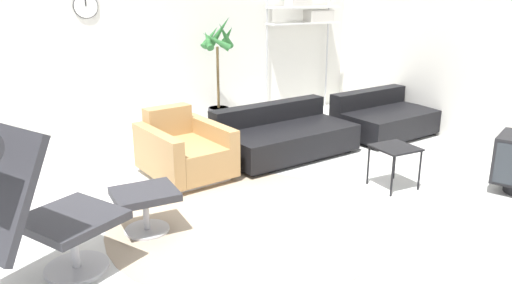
{
  "coord_description": "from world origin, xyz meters",
  "views": [
    {
      "loc": [
        -1.58,
        -3.8,
        1.89
      ],
      "look_at": [
        0.39,
        0.02,
        0.55
      ],
      "focal_mm": 35.0,
      "sensor_mm": 36.0,
      "label": 1
    }
  ],
  "objects_px": {
    "ottoman": "(145,201)",
    "armchair_red": "(184,152)",
    "lounge_chair": "(17,191)",
    "side_table": "(395,152)",
    "couch_low": "(283,137)",
    "shelf_unit": "(307,13)",
    "couch_second": "(383,119)",
    "potted_plant": "(219,77)"
  },
  "relations": [
    {
      "from": "ottoman",
      "to": "armchair_red",
      "type": "bearing_deg",
      "value": 56.5
    },
    {
      "from": "lounge_chair",
      "to": "side_table",
      "type": "height_order",
      "value": "lounge_chair"
    },
    {
      "from": "ottoman",
      "to": "couch_low",
      "type": "bearing_deg",
      "value": 30.79
    },
    {
      "from": "couch_low",
      "to": "side_table",
      "type": "xyz_separation_m",
      "value": [
        0.45,
        -1.36,
        0.15
      ]
    },
    {
      "from": "ottoman",
      "to": "armchair_red",
      "type": "distance_m",
      "value": 1.25
    },
    {
      "from": "side_table",
      "to": "lounge_chair",
      "type": "bearing_deg",
      "value": -174.7
    },
    {
      "from": "shelf_unit",
      "to": "side_table",
      "type": "bearing_deg",
      "value": -106.92
    },
    {
      "from": "lounge_chair",
      "to": "couch_second",
      "type": "distance_m",
      "value": 4.8
    },
    {
      "from": "lounge_chair",
      "to": "ottoman",
      "type": "relative_size",
      "value": 2.44
    },
    {
      "from": "lounge_chair",
      "to": "couch_low",
      "type": "distance_m",
      "value": 3.34
    },
    {
      "from": "lounge_chair",
      "to": "shelf_unit",
      "type": "bearing_deg",
      "value": 99.47
    },
    {
      "from": "armchair_red",
      "to": "potted_plant",
      "type": "height_order",
      "value": "potted_plant"
    },
    {
      "from": "couch_second",
      "to": "shelf_unit",
      "type": "xyz_separation_m",
      "value": [
        -0.2,
        1.64,
        1.3
      ]
    },
    {
      "from": "couch_low",
      "to": "shelf_unit",
      "type": "height_order",
      "value": "shelf_unit"
    },
    {
      "from": "ottoman",
      "to": "side_table",
      "type": "xyz_separation_m",
      "value": [
        2.41,
        -0.19,
        0.1
      ]
    },
    {
      "from": "potted_plant",
      "to": "side_table",
      "type": "bearing_deg",
      "value": -78.15
    },
    {
      "from": "couch_second",
      "to": "shelf_unit",
      "type": "relative_size",
      "value": 0.71
    },
    {
      "from": "couch_second",
      "to": "side_table",
      "type": "relative_size",
      "value": 3.28
    },
    {
      "from": "ottoman",
      "to": "potted_plant",
      "type": "bearing_deg",
      "value": 56.31
    },
    {
      "from": "lounge_chair",
      "to": "ottoman",
      "type": "distance_m",
      "value": 1.12
    },
    {
      "from": "armchair_red",
      "to": "side_table",
      "type": "bearing_deg",
      "value": 134.88
    },
    {
      "from": "ottoman",
      "to": "shelf_unit",
      "type": "relative_size",
      "value": 0.26
    },
    {
      "from": "lounge_chair",
      "to": "shelf_unit",
      "type": "distance_m",
      "value": 5.5
    },
    {
      "from": "armchair_red",
      "to": "couch_second",
      "type": "relative_size",
      "value": 0.75
    },
    {
      "from": "ottoman",
      "to": "couch_second",
      "type": "height_order",
      "value": "couch_second"
    },
    {
      "from": "lounge_chair",
      "to": "ottoman",
      "type": "height_order",
      "value": "lounge_chair"
    },
    {
      "from": "couch_low",
      "to": "side_table",
      "type": "bearing_deg",
      "value": 100.38
    },
    {
      "from": "couch_second",
      "to": "potted_plant",
      "type": "distance_m",
      "value": 2.31
    },
    {
      "from": "ottoman",
      "to": "couch_second",
      "type": "distance_m",
      "value": 3.76
    },
    {
      "from": "side_table",
      "to": "shelf_unit",
      "type": "relative_size",
      "value": 0.22
    },
    {
      "from": "armchair_red",
      "to": "potted_plant",
      "type": "relative_size",
      "value": 0.67
    },
    {
      "from": "potted_plant",
      "to": "ottoman",
      "type": "bearing_deg",
      "value": -123.69
    },
    {
      "from": "couch_second",
      "to": "potted_plant",
      "type": "relative_size",
      "value": 0.89
    },
    {
      "from": "armchair_red",
      "to": "shelf_unit",
      "type": "xyz_separation_m",
      "value": [
        2.66,
        1.86,
        1.26
      ]
    },
    {
      "from": "lounge_chair",
      "to": "armchair_red",
      "type": "bearing_deg",
      "value": 105.02
    },
    {
      "from": "shelf_unit",
      "to": "couch_low",
      "type": "bearing_deg",
      "value": -128.76
    },
    {
      "from": "armchair_red",
      "to": "couch_low",
      "type": "bearing_deg",
      "value": 176.13
    },
    {
      "from": "armchair_red",
      "to": "potted_plant",
      "type": "xyz_separation_m",
      "value": [
        1.11,
        1.65,
        0.44
      ]
    },
    {
      "from": "couch_second",
      "to": "side_table",
      "type": "height_order",
      "value": "couch_second"
    },
    {
      "from": "armchair_red",
      "to": "side_table",
      "type": "relative_size",
      "value": 2.46
    },
    {
      "from": "lounge_chair",
      "to": "shelf_unit",
      "type": "relative_size",
      "value": 0.63
    },
    {
      "from": "armchair_red",
      "to": "couch_second",
      "type": "bearing_deg",
      "value": 175.05
    }
  ]
}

